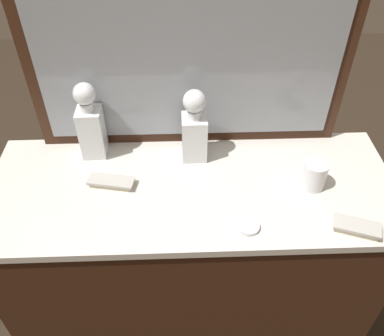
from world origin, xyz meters
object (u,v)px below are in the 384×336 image
(crystal_decanter_center, at_px, (194,131))
(silver_brush_left, at_px, (357,227))
(crystal_tumbler_center, at_px, (314,176))
(porcelain_dish, at_px, (249,227))
(silver_brush_far_left, at_px, (111,182))
(crystal_decanter_front, at_px, (91,127))

(crystal_decanter_center, xyz_separation_m, silver_brush_left, (0.46, -0.35, -0.09))
(crystal_decanter_center, bearing_deg, silver_brush_left, -37.42)
(crystal_tumbler_center, bearing_deg, silver_brush_left, -65.95)
(crystal_decanter_center, distance_m, silver_brush_left, 0.59)
(crystal_tumbler_center, bearing_deg, porcelain_dish, -143.76)
(crystal_decanter_center, xyz_separation_m, silver_brush_far_left, (-0.28, -0.14, -0.09))
(crystal_decanter_center, relative_size, porcelain_dish, 4.06)
(crystal_tumbler_center, height_order, silver_brush_left, crystal_tumbler_center)
(crystal_decanter_front, distance_m, crystal_tumbler_center, 0.76)
(crystal_tumbler_center, relative_size, porcelain_dish, 1.47)
(crystal_decanter_front, relative_size, crystal_tumbler_center, 2.93)
(crystal_decanter_center, height_order, crystal_tumbler_center, crystal_decanter_center)
(crystal_decanter_center, relative_size, crystal_decanter_front, 0.94)
(silver_brush_far_left, bearing_deg, crystal_tumbler_center, -2.40)
(crystal_decanter_center, xyz_separation_m, crystal_decanter_front, (-0.35, 0.03, 0.01))
(silver_brush_left, bearing_deg, porcelain_dish, 176.50)
(crystal_decanter_center, bearing_deg, crystal_tumbler_center, -23.57)
(crystal_decanter_center, bearing_deg, porcelain_dish, -66.31)
(silver_brush_left, xyz_separation_m, porcelain_dish, (-0.32, 0.02, -0.01))
(silver_brush_left, distance_m, porcelain_dish, 0.32)
(crystal_tumbler_center, distance_m, porcelain_dish, 0.29)
(crystal_tumbler_center, xyz_separation_m, silver_brush_left, (0.08, -0.19, -0.03))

